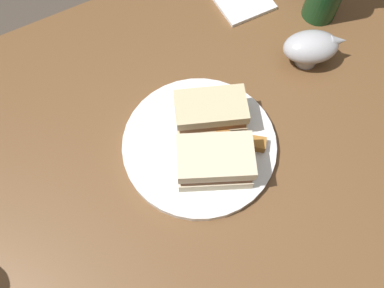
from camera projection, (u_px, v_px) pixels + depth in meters
The scene contains 11 objects.
ground_plane at pixel (188, 242), 1.40m from camera, with size 6.00×6.00×0.00m, color #4C4238.
dining_table at pixel (187, 213), 1.04m from camera, with size 1.30×0.83×0.78m, color brown.
plate at pixel (200, 146), 0.69m from camera, with size 0.27×0.27×0.02m, color white.
sandwich_half_left at pixel (215, 162), 0.64m from camera, with size 0.14×0.12×0.06m.
sandwich_half_right at pixel (211, 112), 0.68m from camera, with size 0.14×0.11×0.06m.
potato_wedge_front at pixel (222, 133), 0.68m from camera, with size 0.05×0.02×0.02m, color #AD702D.
potato_wedge_middle at pixel (254, 143), 0.68m from camera, with size 0.04×0.02×0.02m, color #AD702D.
potato_wedge_back at pixel (234, 150), 0.67m from camera, with size 0.05×0.02×0.02m, color #AD702D.
potato_wedge_left_edge at pixel (233, 162), 0.66m from camera, with size 0.05×0.02×0.02m, color #AD702D.
gravy_boat at pixel (311, 47), 0.74m from camera, with size 0.13×0.10×0.07m.
napkin at pixel (244, 3), 0.84m from camera, with size 0.11×0.09×0.01m, color white.
Camera 1 is at (-0.12, -0.25, 1.41)m, focal length 36.75 mm.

